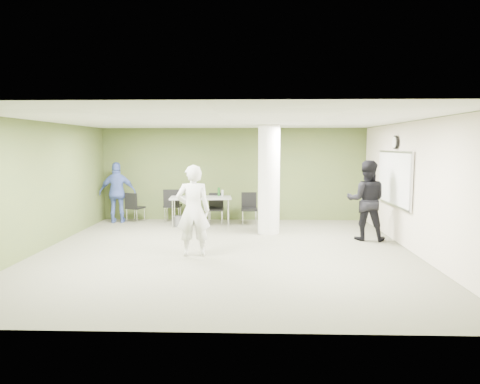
{
  "coord_description": "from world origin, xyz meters",
  "views": [
    {
      "loc": [
        0.59,
        -8.99,
        2.28
      ],
      "look_at": [
        0.28,
        1.0,
        1.19
      ],
      "focal_mm": 32.0,
      "sensor_mm": 36.0,
      "label": 1
    }
  ],
  "objects_px": {
    "folding_table": "(201,199)",
    "man_black": "(366,200)",
    "man_blue": "(118,193)",
    "woman_white": "(193,211)",
    "chair_back_left": "(134,205)"
  },
  "relations": [
    {
      "from": "folding_table",
      "to": "man_black",
      "type": "relative_size",
      "value": 0.93
    },
    {
      "from": "man_black",
      "to": "man_blue",
      "type": "distance_m",
      "value": 7.04
    },
    {
      "from": "chair_back_left",
      "to": "man_blue",
      "type": "xyz_separation_m",
      "value": [
        -0.47,
        -0.01,
        0.38
      ]
    },
    {
      "from": "chair_back_left",
      "to": "woman_white",
      "type": "distance_m",
      "value": 4.44
    },
    {
      "from": "woman_white",
      "to": "chair_back_left",
      "type": "bearing_deg",
      "value": -66.63
    },
    {
      "from": "folding_table",
      "to": "man_black",
      "type": "bearing_deg",
      "value": -27.69
    },
    {
      "from": "man_blue",
      "to": "woman_white",
      "type": "bearing_deg",
      "value": 116.38
    },
    {
      "from": "folding_table",
      "to": "woman_white",
      "type": "bearing_deg",
      "value": -90.95
    },
    {
      "from": "folding_table",
      "to": "chair_back_left",
      "type": "distance_m",
      "value": 2.11
    },
    {
      "from": "chair_back_left",
      "to": "man_blue",
      "type": "relative_size",
      "value": 0.5
    },
    {
      "from": "woman_white",
      "to": "man_black",
      "type": "bearing_deg",
      "value": -165.54
    },
    {
      "from": "folding_table",
      "to": "man_black",
      "type": "distance_m",
      "value": 4.54
    },
    {
      "from": "folding_table",
      "to": "man_black",
      "type": "xyz_separation_m",
      "value": [
        4.19,
        -1.75,
        0.19
      ]
    },
    {
      "from": "folding_table",
      "to": "man_blue",
      "type": "distance_m",
      "value": 2.56
    },
    {
      "from": "folding_table",
      "to": "man_blue",
      "type": "bearing_deg",
      "value": 166.27
    }
  ]
}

